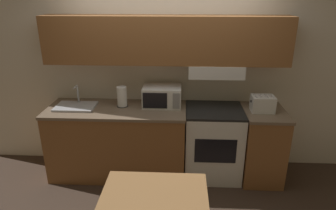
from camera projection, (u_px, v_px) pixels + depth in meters
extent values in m
plane|color=#3D2D23|center=(167.00, 159.00, 4.39)|extent=(16.00, 16.00, 0.00)
cube|color=silver|center=(167.00, 74.00, 3.95)|extent=(5.36, 0.05, 2.55)
cube|color=brown|center=(166.00, 40.00, 3.61)|extent=(2.96, 0.32, 0.57)
cube|color=white|center=(216.00, 70.00, 3.71)|extent=(0.68, 0.34, 0.16)
cube|color=brown|center=(119.00, 142.00, 3.94)|extent=(1.73, 0.68, 0.89)
cube|color=#75604C|center=(116.00, 109.00, 3.77)|extent=(1.75, 0.70, 0.04)
cube|color=brown|center=(261.00, 145.00, 3.85)|extent=(0.49, 0.68, 0.89)
cube|color=#75604C|center=(265.00, 112.00, 3.69)|extent=(0.51, 0.70, 0.04)
cube|color=white|center=(213.00, 143.00, 3.90)|extent=(0.71, 0.64, 0.90)
cube|color=black|center=(215.00, 110.00, 3.73)|extent=(0.71, 0.64, 0.03)
cube|color=black|center=(215.00, 151.00, 3.57)|extent=(0.50, 0.01, 0.31)
cylinder|color=black|center=(202.00, 113.00, 3.62)|extent=(0.10, 0.10, 0.01)
cylinder|color=black|center=(229.00, 114.00, 3.60)|extent=(0.10, 0.10, 0.01)
cylinder|color=black|center=(201.00, 106.00, 3.85)|extent=(0.10, 0.10, 0.01)
cylinder|color=black|center=(226.00, 106.00, 3.84)|extent=(0.10, 0.10, 0.01)
cube|color=white|center=(162.00, 96.00, 3.81)|extent=(0.48, 0.35, 0.25)
cube|color=black|center=(155.00, 101.00, 3.65)|extent=(0.30, 0.01, 0.20)
cube|color=gray|center=(176.00, 101.00, 3.64)|extent=(0.09, 0.01, 0.20)
cube|color=white|center=(263.00, 104.00, 3.64)|extent=(0.27, 0.21, 0.19)
cube|color=black|center=(251.00, 101.00, 3.63)|extent=(0.01, 0.02, 0.02)
cube|color=black|center=(255.00, 96.00, 3.61)|extent=(0.04, 0.15, 0.01)
cube|color=black|center=(261.00, 96.00, 3.61)|extent=(0.04, 0.15, 0.01)
cube|color=black|center=(266.00, 97.00, 3.60)|extent=(0.04, 0.15, 0.01)
cube|color=black|center=(271.00, 97.00, 3.60)|extent=(0.04, 0.15, 0.01)
cube|color=#B7BABF|center=(76.00, 106.00, 3.79)|extent=(0.49, 0.35, 0.02)
cube|color=#4C4F54|center=(75.00, 107.00, 3.77)|extent=(0.42, 0.26, 0.01)
cylinder|color=#B7BABF|center=(78.00, 94.00, 3.86)|extent=(0.02, 0.02, 0.23)
cylinder|color=#B7BABF|center=(75.00, 87.00, 3.77)|extent=(0.02, 0.12, 0.02)
cylinder|color=black|center=(123.00, 106.00, 3.83)|extent=(0.14, 0.14, 0.01)
cylinder|color=white|center=(122.00, 96.00, 3.78)|extent=(0.12, 0.12, 0.25)
cube|color=#9E7042|center=(155.00, 196.00, 2.44)|extent=(0.87, 0.61, 0.04)
cube|color=#9E7042|center=(116.00, 210.00, 2.84)|extent=(0.06, 0.06, 0.73)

